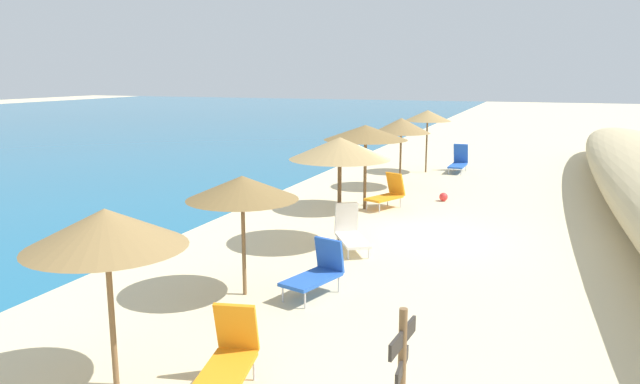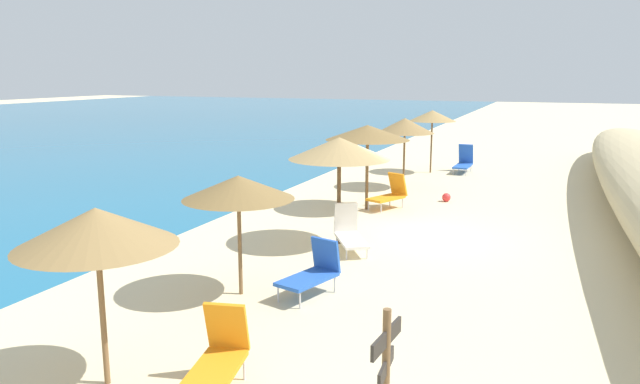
# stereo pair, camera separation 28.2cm
# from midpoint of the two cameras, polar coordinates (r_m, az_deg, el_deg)

# --- Properties ---
(ground_plane) EXTENTS (160.00, 160.00, 0.00)m
(ground_plane) POSITION_cam_midpoint_polar(r_m,az_deg,el_deg) (16.16, 8.91, -4.16)
(ground_plane) COLOR beige
(beach_umbrella_0) EXTENTS (2.14, 2.14, 2.51)m
(beach_umbrella_0) POSITION_cam_midpoint_polar(r_m,az_deg,el_deg) (8.44, -19.52, -3.19)
(beach_umbrella_0) COLOR brown
(beach_umbrella_0) RESTS_ON ground_plane
(beach_umbrella_1) EXTENTS (2.14, 2.14, 2.35)m
(beach_umbrella_1) POSITION_cam_midpoint_polar(r_m,az_deg,el_deg) (11.45, -7.04, 0.41)
(beach_umbrella_1) COLOR brown
(beach_umbrella_1) RESTS_ON ground_plane
(beach_umbrella_2) EXTENTS (2.51, 2.51, 2.70)m
(beach_umbrella_2) POSITION_cam_midpoint_polar(r_m,az_deg,el_deg) (14.84, 2.38, 4.13)
(beach_umbrella_2) COLOR brown
(beach_umbrella_2) RESTS_ON ground_plane
(beach_umbrella_3) EXTENTS (2.62, 2.62, 2.67)m
(beach_umbrella_3) POSITION_cam_midpoint_polar(r_m,az_deg,el_deg) (18.80, 4.95, 5.61)
(beach_umbrella_3) COLOR brown
(beach_umbrella_3) RESTS_ON ground_plane
(beach_umbrella_4) EXTENTS (2.16, 2.16, 2.61)m
(beach_umbrella_4) POSITION_cam_midpoint_polar(r_m,az_deg,el_deg) (22.62, 8.39, 6.22)
(beach_umbrella_4) COLOR brown
(beach_umbrella_4) RESTS_ON ground_plane
(beach_umbrella_5) EXTENTS (2.00, 2.00, 2.69)m
(beach_umbrella_5) POSITION_cam_midpoint_polar(r_m,az_deg,el_deg) (26.34, 10.89, 7.09)
(beach_umbrella_5) COLOR brown
(beach_umbrella_5) RESTS_ON ground_plane
(lounge_chair_0) EXTENTS (1.53, 1.25, 1.09)m
(lounge_chair_0) POSITION_cam_midpoint_polar(r_m,az_deg,el_deg) (14.71, 3.37, -3.88)
(lounge_chair_0) COLOR white
(lounge_chair_0) RESTS_ON ground_plane
(lounge_chair_1) EXTENTS (1.60, 0.67, 1.19)m
(lounge_chair_1) POSITION_cam_midpoint_polar(r_m,az_deg,el_deg) (26.95, 13.73, 2.78)
(lounge_chair_1) COLOR blue
(lounge_chair_1) RESTS_ON ground_plane
(lounge_chair_2) EXTENTS (1.48, 1.11, 1.11)m
(lounge_chair_2) POSITION_cam_midpoint_polar(r_m,az_deg,el_deg) (19.26, 7.04, -0.14)
(lounge_chair_2) COLOR orange
(lounge_chair_2) RESTS_ON ground_plane
(lounge_chair_3) EXTENTS (1.43, 0.97, 1.05)m
(lounge_chair_3) POSITION_cam_midpoint_polar(r_m,az_deg,el_deg) (11.75, 0.03, -7.53)
(lounge_chair_3) COLOR blue
(lounge_chair_3) RESTS_ON ground_plane
(lounge_chair_4) EXTENTS (1.39, 0.85, 1.13)m
(lounge_chair_4) POSITION_cam_midpoint_polar(r_m,az_deg,el_deg) (8.49, -8.60, -15.04)
(lounge_chair_4) COLOR orange
(lounge_chair_4) RESTS_ON ground_plane
(wooden_signpost) EXTENTS (0.84, 0.10, 1.81)m
(wooden_signpost) POSITION_cam_midpoint_polar(r_m,az_deg,el_deg) (6.79, 7.48, -16.66)
(wooden_signpost) COLOR brown
(wooden_signpost) RESTS_ON ground_plane
(beach_ball) EXTENTS (0.29, 0.29, 0.29)m
(beach_ball) POSITION_cam_midpoint_polar(r_m,az_deg,el_deg) (20.68, 12.25, -0.50)
(beach_ball) COLOR red
(beach_ball) RESTS_ON ground_plane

